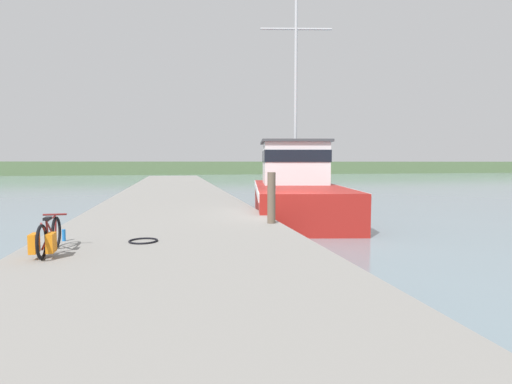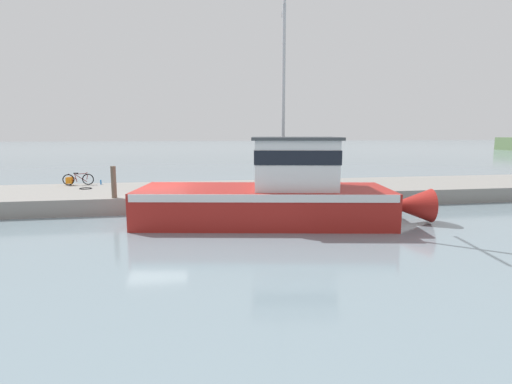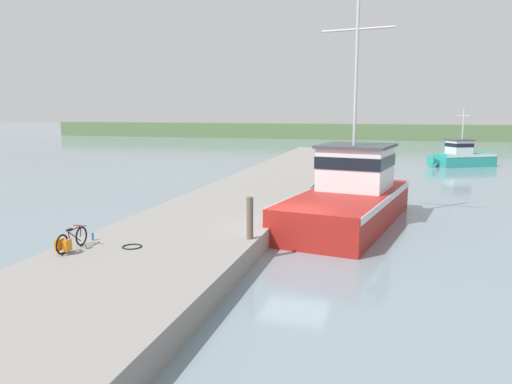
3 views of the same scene
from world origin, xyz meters
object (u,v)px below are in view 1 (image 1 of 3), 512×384
object	(u,v)px
water_bottle_on_curb	(64,235)
mooring_post	(271,198)
boat_white_moored	(295,176)
fishing_boat_main	(296,188)
bicycle_touring	(47,238)

from	to	relation	value
water_bottle_on_curb	mooring_post	bearing A→B (deg)	17.18
boat_white_moored	mooring_post	bearing A→B (deg)	133.02
boat_white_moored	mooring_post	size ratio (longest dim) A/B	4.28
mooring_post	water_bottle_on_curb	xyz separation A→B (m)	(-5.09, -1.57, -0.60)
fishing_boat_main	bicycle_touring	bearing A→B (deg)	-118.06
fishing_boat_main	mooring_post	world-z (taller)	fishing_boat_main
boat_white_moored	mooring_post	xyz separation A→B (m)	(-10.86, -32.62, 0.55)
fishing_boat_main	water_bottle_on_curb	size ratio (longest dim) A/B	47.45
fishing_boat_main	water_bottle_on_curb	distance (m)	11.64
mooring_post	fishing_boat_main	bearing A→B (deg)	67.41
bicycle_touring	water_bottle_on_curb	bearing A→B (deg)	90.45
fishing_boat_main	mooring_post	xyz separation A→B (m)	(-2.87, -6.91, 0.20)
boat_white_moored	water_bottle_on_curb	bearing A→B (deg)	126.43
bicycle_touring	boat_white_moored	bearing A→B (deg)	63.98
bicycle_touring	water_bottle_on_curb	world-z (taller)	bicycle_touring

